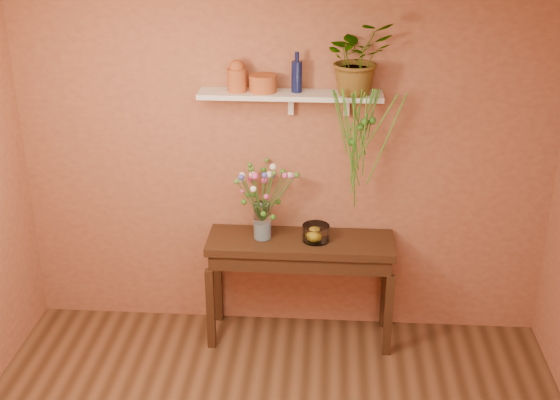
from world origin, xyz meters
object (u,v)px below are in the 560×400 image
at_px(glass_vase, 262,224).
at_px(glass_bowl, 316,233).
at_px(terracotta_jug, 237,76).
at_px(bouquet, 262,183).
at_px(blue_bottle, 297,76).
at_px(spider_plant, 358,58).
at_px(sideboard, 301,254).

xyz_separation_m(glass_vase, glass_bowl, (0.40, -0.01, -0.06)).
xyz_separation_m(terracotta_jug, glass_bowl, (0.58, -0.12, -1.14)).
distance_m(glass_vase, bouquet, 0.32).
bearing_deg(terracotta_jug, blue_bottle, 2.57).
relative_size(terracotta_jug, glass_bowl, 1.12).
bearing_deg(glass_bowl, terracotta_jug, 168.37).
distance_m(terracotta_jug, spider_plant, 0.85).
bearing_deg(spider_plant, blue_bottle, 177.02).
bearing_deg(glass_bowl, bouquet, 177.52).
xyz_separation_m(spider_plant, glass_vase, (-0.66, -0.10, -1.23)).
bearing_deg(glass_vase, bouquet, 67.56).
distance_m(sideboard, glass_bowl, 0.21).
bearing_deg(spider_plant, terracotta_jug, 179.80).
bearing_deg(blue_bottle, spider_plant, -2.98).
bearing_deg(glass_vase, blue_bottle, 27.32).
distance_m(sideboard, bouquet, 0.63).
height_order(terracotta_jug, bouquet, terracotta_jug).
distance_m(sideboard, spider_plant, 1.52).
distance_m(blue_bottle, glass_vase, 1.12).
distance_m(terracotta_jug, glass_bowl, 1.29).
relative_size(glass_vase, glass_bowl, 1.36).
distance_m(terracotta_jug, blue_bottle, 0.42).
height_order(bouquet, glass_bowl, bouquet).
bearing_deg(blue_bottle, terracotta_jug, -177.43).
relative_size(terracotta_jug, bouquet, 0.47).
xyz_separation_m(blue_bottle, glass_vase, (-0.24, -0.12, -1.09)).
relative_size(sideboard, glass_bowl, 6.87).
height_order(sideboard, terracotta_jug, terracotta_jug).
height_order(sideboard, spider_plant, spider_plant).
bearing_deg(blue_bottle, sideboard, -70.32).
relative_size(glass_vase, bouquet, 0.57).
bearing_deg(sideboard, bouquet, 177.90).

